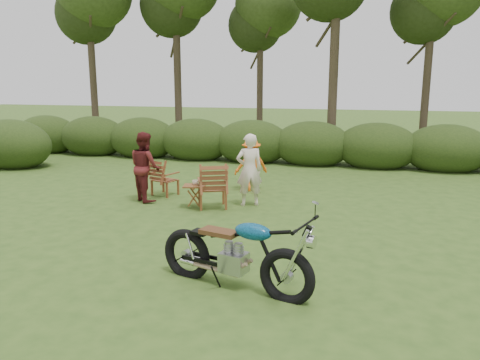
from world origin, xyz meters
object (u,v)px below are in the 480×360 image
(side_table, at_px, (195,196))
(cup, at_px, (195,182))
(child, at_px, (251,190))
(adult_b, at_px, (147,200))
(lawn_chair_left, at_px, (165,195))
(lawn_chair_right, at_px, (213,207))
(motorcycle, at_px, (234,287))
(adult_a, at_px, (249,205))

(side_table, distance_m, cup, 0.30)
(side_table, bearing_deg, child, 68.21)
(adult_b, bearing_deg, side_table, -152.40)
(side_table, relative_size, child, 0.38)
(lawn_chair_left, bearing_deg, child, -133.78)
(lawn_chair_right, distance_m, child, 1.80)
(side_table, bearing_deg, lawn_chair_right, 19.08)
(lawn_chair_left, bearing_deg, cup, 159.76)
(lawn_chair_left, height_order, adult_b, adult_b)
(motorcycle, relative_size, cup, 16.27)
(child, bearing_deg, lawn_chair_right, 43.69)
(motorcycle, height_order, lawn_chair_right, motorcycle)
(cup, distance_m, adult_b, 1.41)
(motorcycle, xyz_separation_m, lawn_chair_right, (-1.54, 3.65, 0.00))
(child, bearing_deg, adult_b, 4.56)
(lawn_chair_left, height_order, adult_a, adult_a)
(cup, relative_size, adult_a, 0.08)
(adult_a, relative_size, adult_b, 1.01)
(lawn_chair_left, relative_size, adult_b, 0.56)
(lawn_chair_right, distance_m, lawn_chair_left, 1.62)
(motorcycle, distance_m, child, 5.52)
(lawn_chair_left, xyz_separation_m, cup, (1.08, -0.84, 0.54))
(child, bearing_deg, adult_a, 69.05)
(side_table, bearing_deg, lawn_chair_left, 140.98)
(lawn_chair_left, bearing_deg, adult_b, 89.03)
(side_table, bearing_deg, adult_b, 167.05)
(lawn_chair_left, bearing_deg, side_table, 158.40)
(child, bearing_deg, cup, 34.40)
(side_table, height_order, adult_a, adult_a)
(lawn_chair_left, xyz_separation_m, child, (1.83, 1.01, 0.00))
(side_table, xyz_separation_m, adult_a, (1.06, 0.51, -0.24))
(motorcycle, distance_m, side_table, 4.01)
(side_table, height_order, cup, cup)
(adult_b, bearing_deg, child, -101.32)
(adult_a, bearing_deg, cup, -1.55)
(motorcycle, height_order, lawn_chair_left, motorcycle)
(lawn_chair_right, distance_m, adult_a, 0.80)
(cup, height_order, adult_b, adult_b)
(lawn_chair_right, xyz_separation_m, child, (0.40, 1.76, 0.00))
(motorcycle, distance_m, cup, 4.07)
(side_table, bearing_deg, cup, 81.23)
(cup, xyz_separation_m, child, (0.75, 1.84, -0.54))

